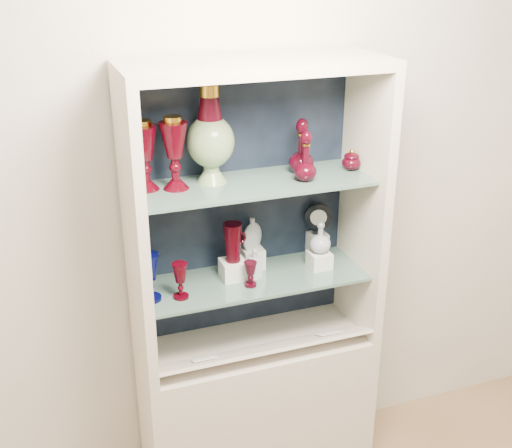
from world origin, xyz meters
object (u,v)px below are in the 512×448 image
object	(u,v)px
enamel_urn	(210,135)
cameo_medallion	(318,218)
ruby_decanter_a	(306,153)
ruby_goblet_small	(250,274)
ruby_pitcher	(233,242)
flat_flask	(252,233)
cobalt_goblet	(150,277)
clear_round_decanter	(320,238)
pedestal_lamp_left	(174,153)
ruby_goblet_tall	(180,281)
clear_square_bottle	(255,263)
pedestal_lamp_right	(145,156)
ruby_decanter_b	(302,144)
lidded_bowl	(351,159)

from	to	relation	value
enamel_urn	cameo_medallion	distance (m)	0.66
ruby_decanter_a	ruby_goblet_small	distance (m)	0.53
ruby_pitcher	cameo_medallion	world-z (taller)	same
enamel_urn	flat_flask	world-z (taller)	enamel_urn
cobalt_goblet	clear_round_decanter	world-z (taller)	clear_round_decanter
ruby_decanter_a	cobalt_goblet	size ratio (longest dim) A/B	1.16
cameo_medallion	flat_flask	bearing A→B (deg)	-157.21
pedestal_lamp_left	ruby_goblet_tall	distance (m)	0.49
ruby_goblet_tall	clear_square_bottle	world-z (taller)	ruby_goblet_tall
pedestal_lamp_left	pedestal_lamp_right	size ratio (longest dim) A/B	1.05
ruby_goblet_tall	ruby_pitcher	world-z (taller)	ruby_pitcher
cobalt_goblet	cameo_medallion	distance (m)	0.80
ruby_pitcher	ruby_goblet_tall	bearing A→B (deg)	-178.46
cobalt_goblet	ruby_pitcher	world-z (taller)	ruby_pitcher
ruby_decanter_b	clear_square_bottle	bearing A→B (deg)	-169.40
pedestal_lamp_left	flat_flask	distance (m)	0.52
ruby_decanter_a	clear_square_bottle	size ratio (longest dim) A/B	1.71
flat_flask	clear_round_decanter	size ratio (longest dim) A/B	1.06
enamel_urn	flat_flask	xyz separation A→B (m)	(0.18, 0.03, -0.45)
flat_flask	clear_round_decanter	xyz separation A→B (m)	(0.27, -0.10, -0.02)
ruby_decanter_a	pedestal_lamp_left	bearing A→B (deg)	170.24
lidded_bowl	pedestal_lamp_left	bearing A→B (deg)	178.21
ruby_decanter_b	lidded_bowl	xyz separation A→B (m)	(0.21, -0.03, -0.07)
pedestal_lamp_left	clear_square_bottle	xyz separation A→B (m)	(0.31, -0.03, -0.49)
lidded_bowl	ruby_goblet_small	distance (m)	0.62
clear_square_bottle	flat_flask	size ratio (longest dim) A/B	0.92
ruby_goblet_tall	ruby_pitcher	xyz separation A→B (m)	(0.24, 0.09, 0.09)
lidded_bowl	clear_square_bottle	size ratio (longest dim) A/B	0.67
clear_square_bottle	flat_flask	world-z (taller)	flat_flask
ruby_decanter_b	ruby_pitcher	xyz separation A→B (m)	(-0.30, -0.02, -0.38)
ruby_decanter_b	ruby_goblet_small	world-z (taller)	ruby_decanter_b
cobalt_goblet	clear_square_bottle	world-z (taller)	cobalt_goblet
pedestal_lamp_left	ruby_decanter_a	distance (m)	0.50
ruby_pitcher	clear_round_decanter	bearing A→B (deg)	-22.99
lidded_bowl	ruby_goblet_small	xyz separation A→B (m)	(-0.46, -0.07, -0.41)
cobalt_goblet	clear_square_bottle	xyz separation A→B (m)	(0.44, 0.04, -0.03)
clear_square_bottle	enamel_urn	bearing A→B (deg)	160.84
pedestal_lamp_right	ruby_decanter_a	world-z (taller)	pedestal_lamp_right
enamel_urn	ruby_goblet_tall	world-z (taller)	enamel_urn
clear_square_bottle	flat_flask	distance (m)	0.13
clear_round_decanter	cameo_medallion	distance (m)	0.14
ruby_decanter_b	clear_square_bottle	world-z (taller)	ruby_decanter_b
enamel_urn	clear_round_decanter	world-z (taller)	enamel_urn
enamel_urn	clear_round_decanter	bearing A→B (deg)	-7.99
pedestal_lamp_right	ruby_decanter_a	xyz separation A→B (m)	(0.60, -0.11, -0.02)
ruby_goblet_tall	flat_flask	size ratio (longest dim) A/B	1.04
cobalt_goblet	flat_flask	world-z (taller)	flat_flask
pedestal_lamp_right	clear_round_decanter	xyz separation A→B (m)	(0.70, -0.06, -0.42)
enamel_urn	flat_flask	distance (m)	0.48
ruby_goblet_small	ruby_goblet_tall	bearing A→B (deg)	179.90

